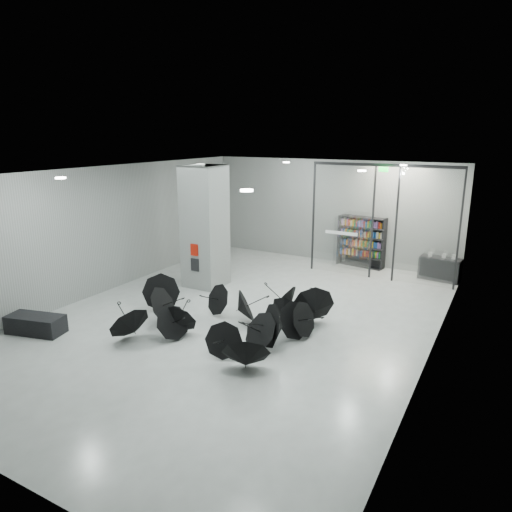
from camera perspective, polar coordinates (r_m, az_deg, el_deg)
The scene contains 10 objects.
room at distance 12.27m, azimuth -2.18°, elevation 4.78°, with size 14.00×14.02×4.01m.
column at distance 15.42m, azimuth -6.27°, elevation 3.59°, with size 1.20×1.20×4.00m, color slate.
fire_cabinet at distance 15.07m, azimuth -7.56°, elevation 0.75°, with size 0.28×0.04×0.38m, color #A50A07.
info_panel at distance 15.20m, azimuth -7.50°, elevation -1.08°, with size 0.30×0.03×0.42m, color black.
exit_sign at distance 16.15m, azimuth 15.34°, elevation 10.18°, with size 0.30×0.06×0.15m, color #0CE533.
glass_partition at distance 16.54m, azimuth 15.10°, elevation 4.56°, with size 5.06×0.08×4.00m.
bench at distance 13.32m, azimuth -25.36°, elevation -7.55°, with size 1.46×0.63×0.47m, color black.
bookshelf at distance 18.21m, azimuth 12.77°, elevation 1.72°, with size 1.76×0.35×1.94m, color black, non-canonical shape.
shop_counter at distance 17.43m, azimuth 21.59°, elevation -1.46°, with size 1.35×0.54×0.81m, color black.
umbrella_cluster at distance 12.02m, azimuth -2.58°, elevation -8.01°, with size 5.74×4.64×1.31m.
Camera 1 is at (6.26, -10.34, 4.98)m, focal length 32.67 mm.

